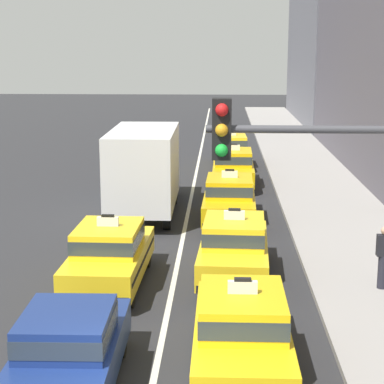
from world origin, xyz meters
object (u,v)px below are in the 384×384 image
taxi_right_nearest (242,330)px  taxi_right_second (234,246)px  sedan_left_nearest (69,349)px  box_truck_left_third (146,167)px  pedestrian_near_crosswalk (383,257)px  taxi_left_second (110,254)px  taxi_right_third (229,198)px  taxi_right_fourth (233,167)px  taxi_right_fifth (230,150)px  traffic_light_pole (349,237)px

taxi_right_nearest → taxi_right_second: 5.53m
sedan_left_nearest → box_truck_left_third: size_ratio=0.62×
sedan_left_nearest → pedestrian_near_crosswalk: size_ratio=2.67×
taxi_right_second → box_truck_left_third: bearing=114.1°
taxi_left_second → taxi_right_third: size_ratio=1.00×
taxi_right_fourth → sedan_left_nearest: bearing=-99.9°
taxi_right_nearest → taxi_right_fifth: bearing=89.9°
sedan_left_nearest → taxi_right_third: 12.70m
pedestrian_near_crosswalk → taxi_right_second: bearing=163.5°
taxi_right_nearest → taxi_right_fifth: 22.95m
box_truck_left_third → taxi_right_third: bearing=-22.1°
taxi_right_second → taxi_right_fourth: size_ratio=1.01×
taxi_right_third → taxi_right_fourth: 6.42m
taxi_right_nearest → taxi_right_third: size_ratio=0.99×
box_truck_left_third → pedestrian_near_crosswalk: bearing=-49.9°
taxi_right_third → taxi_right_fifth: size_ratio=1.00×
box_truck_left_third → taxi_right_second: 7.89m
box_truck_left_third → taxi_right_fourth: box_truck_left_third is taller
taxi_right_third → pedestrian_near_crosswalk: 7.98m
taxi_right_fifth → sedan_left_nearest: bearing=-97.7°
box_truck_left_third → taxi_right_fourth: bearing=56.7°
sedan_left_nearest → taxi_right_second: 7.15m
traffic_light_pole → pedestrian_near_crosswalk: bearing=73.0°
taxi_left_second → taxi_right_fifth: bearing=79.5°
taxi_right_fifth → taxi_right_fourth: bearing=-89.2°
taxi_right_third → traffic_light_pole: bearing=-85.0°
sedan_left_nearest → taxi_right_fifth: 24.08m
box_truck_left_third → taxi_right_fourth: 6.22m
pedestrian_near_crosswalk → traffic_light_pole: bearing=-107.0°
taxi_right_nearest → taxi_right_fourth: size_ratio=1.00×
taxi_left_second → pedestrian_near_crosswalk: bearing=-2.4°
taxi_right_third → traffic_light_pole: traffic_light_pole is taller
taxi_right_nearest → traffic_light_pole: 4.91m
taxi_right_fourth → pedestrian_near_crosswalk: bearing=-75.0°
sedan_left_nearest → taxi_right_second: (3.10, 6.44, 0.03)m
box_truck_left_third → taxi_right_third: (3.13, -1.27, -0.90)m
pedestrian_near_crosswalk → sedan_left_nearest: bearing=-142.2°
taxi_left_second → pedestrian_near_crosswalk: size_ratio=2.83×
taxi_right_third → pedestrian_near_crosswalk: (3.83, -7.00, 0.09)m
taxi_left_second → traffic_light_pole: 10.04m
taxi_left_second → pedestrian_near_crosswalk: taxi_left_second is taller
taxi_left_second → sedan_left_nearest: bearing=-88.2°
box_truck_left_third → traffic_light_pole: size_ratio=1.25×
taxi_right_third → traffic_light_pole: (1.33, -15.15, 2.94)m
taxi_right_nearest → taxi_right_third: (-0.12, 11.41, 0.00)m
taxi_right_nearest → pedestrian_near_crosswalk: taxi_right_nearest is taller
sedan_left_nearest → box_truck_left_third: 13.64m
box_truck_left_third → taxi_right_fifth: size_ratio=1.52×
sedan_left_nearest → pedestrian_near_crosswalk: pedestrian_near_crosswalk is taller
sedan_left_nearest → taxi_right_nearest: size_ratio=0.95×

